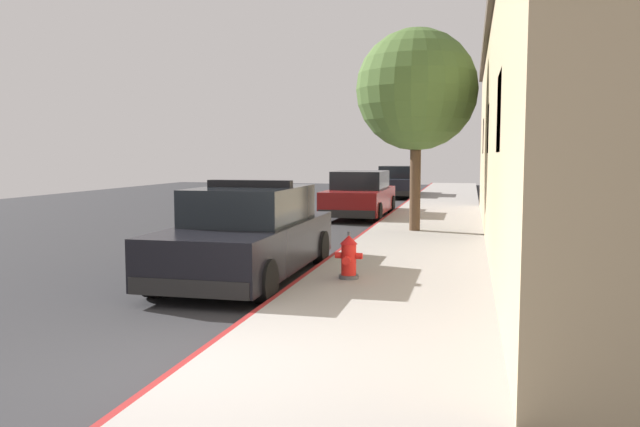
# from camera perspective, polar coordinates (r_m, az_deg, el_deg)

# --- Properties ---
(ground_plane) EXTENTS (29.51, 60.00, 0.20)m
(ground_plane) POSITION_cam_1_polar(r_m,az_deg,el_deg) (17.01, -11.46, -2.26)
(ground_plane) COLOR #2B2B2D
(sidewalk_pavement) EXTENTS (2.95, 60.00, 0.13)m
(sidewalk_pavement) POSITION_cam_1_polar(r_m,az_deg,el_deg) (15.46, 9.16, -2.35)
(sidewalk_pavement) COLOR gray
(sidewalk_pavement) RESTS_ON ground
(curb_painted_edge) EXTENTS (0.08, 60.00, 0.13)m
(curb_painted_edge) POSITION_cam_1_polar(r_m,az_deg,el_deg) (15.65, 3.61, -2.20)
(curb_painted_edge) COLOR maroon
(curb_painted_edge) RESTS_ON ground
(storefront_building) EXTENTS (6.05, 20.93, 5.26)m
(storefront_building) POSITION_cam_1_polar(r_m,az_deg,el_deg) (15.31, 25.89, 6.77)
(storefront_building) COLOR tan
(storefront_building) RESTS_ON ground
(police_cruiser) EXTENTS (1.94, 4.84, 1.68)m
(police_cruiser) POSITION_cam_1_polar(r_m,az_deg,el_deg) (10.88, -6.41, -1.93)
(police_cruiser) COLOR black
(police_cruiser) RESTS_ON ground
(parked_car_silver_ahead) EXTENTS (1.94, 4.84, 1.56)m
(parked_car_silver_ahead) POSITION_cam_1_polar(r_m,az_deg,el_deg) (21.51, 3.63, 1.65)
(parked_car_silver_ahead) COLOR maroon
(parked_car_silver_ahead) RESTS_ON ground
(parked_car_dark_far) EXTENTS (1.94, 4.84, 1.56)m
(parked_car_dark_far) POSITION_cam_1_polar(r_m,az_deg,el_deg) (31.91, 7.03, 2.82)
(parked_car_dark_far) COLOR black
(parked_car_dark_far) RESTS_ON ground
(fire_hydrant) EXTENTS (0.44, 0.40, 0.76)m
(fire_hydrant) POSITION_cam_1_polar(r_m,az_deg,el_deg) (10.13, 2.60, -3.94)
(fire_hydrant) COLOR #4C4C51
(fire_hydrant) RESTS_ON sidewalk_pavement
(street_tree) EXTENTS (3.12, 3.12, 5.21)m
(street_tree) POSITION_cam_1_polar(r_m,az_deg,el_deg) (16.75, 8.69, 10.92)
(street_tree) COLOR brown
(street_tree) RESTS_ON sidewalk_pavement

